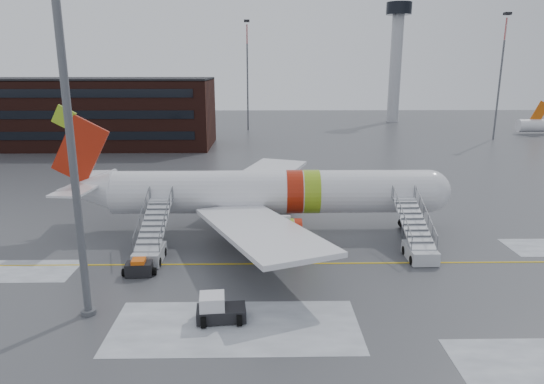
{
  "coord_description": "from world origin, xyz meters",
  "views": [
    {
      "loc": [
        -4.36,
        -34.59,
        14.26
      ],
      "look_at": [
        -3.69,
        4.95,
        4.0
      ],
      "focal_mm": 32.0,
      "sensor_mm": 36.0,
      "label": 1
    }
  ],
  "objects_px": {
    "airliner": "(261,193)",
    "baggage_tractor": "(139,269)",
    "airstair_fwd": "(418,243)",
    "light_mast_near": "(64,76)",
    "airstair_aft": "(151,244)",
    "pushback_tug": "(218,309)"
  },
  "relations": [
    {
      "from": "airliner",
      "to": "baggage_tractor",
      "type": "xyz_separation_m",
      "value": [
        -8.53,
        -9.86,
        -2.9
      ]
    },
    {
      "from": "airstair_fwd",
      "to": "light_mast_near",
      "type": "xyz_separation_m",
      "value": [
        -22.31,
        -8.79,
        12.74
      ]
    },
    {
      "from": "baggage_tractor",
      "to": "light_mast_near",
      "type": "bearing_deg",
      "value": -106.85
    },
    {
      "from": "airliner",
      "to": "airstair_fwd",
      "type": "height_order",
      "value": "airliner"
    },
    {
      "from": "airstair_aft",
      "to": "light_mast_near",
      "type": "relative_size",
      "value": 0.29
    },
    {
      "from": "airliner",
      "to": "baggage_tractor",
      "type": "distance_m",
      "value": 13.35
    },
    {
      "from": "baggage_tractor",
      "to": "airliner",
      "type": "bearing_deg",
      "value": 49.14
    },
    {
      "from": "airstair_fwd",
      "to": "airstair_aft",
      "type": "xyz_separation_m",
      "value": [
        -20.5,
        0.0,
        0.0
      ]
    },
    {
      "from": "airliner",
      "to": "pushback_tug",
      "type": "xyz_separation_m",
      "value": [
        -2.41,
        -16.2,
        -2.7
      ]
    },
    {
      "from": "airstair_fwd",
      "to": "airstair_aft",
      "type": "bearing_deg",
      "value": 180.0
    },
    {
      "from": "airstair_aft",
      "to": "airstair_fwd",
      "type": "bearing_deg",
      "value": 0.0
    },
    {
      "from": "pushback_tug",
      "to": "baggage_tractor",
      "type": "xyz_separation_m",
      "value": [
        -6.12,
        6.34,
        -0.19
      ]
    },
    {
      "from": "airstair_fwd",
      "to": "pushback_tug",
      "type": "relative_size",
      "value": 2.61
    },
    {
      "from": "pushback_tug",
      "to": "baggage_tractor",
      "type": "relative_size",
      "value": 1.23
    },
    {
      "from": "airstair_aft",
      "to": "light_mast_near",
      "type": "height_order",
      "value": "light_mast_near"
    },
    {
      "from": "airliner",
      "to": "airstair_fwd",
      "type": "distance_m",
      "value": 13.98
    },
    {
      "from": "airliner",
      "to": "airstair_aft",
      "type": "bearing_deg",
      "value": -142.03
    },
    {
      "from": "airstair_fwd",
      "to": "baggage_tractor",
      "type": "xyz_separation_m",
      "value": [
        -20.65,
        -3.32,
        -0.54
      ]
    },
    {
      "from": "airstair_aft",
      "to": "light_mast_near",
      "type": "xyz_separation_m",
      "value": [
        -1.81,
        -8.79,
        12.74
      ]
    },
    {
      "from": "airstair_fwd",
      "to": "pushback_tug",
      "type": "bearing_deg",
      "value": -146.39
    },
    {
      "from": "airliner",
      "to": "airstair_fwd",
      "type": "xyz_separation_m",
      "value": [
        12.13,
        -6.54,
        -2.35
      ]
    },
    {
      "from": "baggage_tractor",
      "to": "pushback_tug",
      "type": "bearing_deg",
      "value": -46.02
    }
  ]
}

